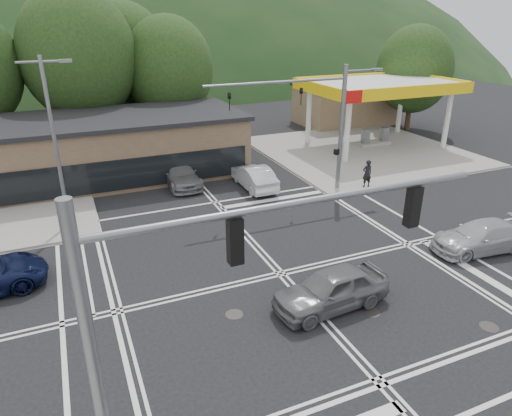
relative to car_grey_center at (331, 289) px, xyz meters
name	(u,v)px	position (x,y,z in m)	size (l,w,h in m)	color
ground	(281,274)	(-0.71, 3.01, -0.82)	(120.00, 120.00, 0.00)	black
sidewalk_ne	(362,151)	(14.29, 18.01, -0.74)	(16.00, 16.00, 0.15)	gray
gas_station_canopy	(380,88)	(16.28, 19.00, 4.22)	(12.32, 8.34, 5.75)	silver
convenience_store	(347,105)	(19.29, 28.01, 1.08)	(10.00, 6.00, 3.80)	#846B4F
commercial_row	(67,153)	(-8.71, 20.01, 1.18)	(24.00, 8.00, 4.00)	brown
hill_north	(94,69)	(-0.71, 93.01, -0.82)	(252.00, 126.00, 140.00)	#193718
tree_n_b	(78,55)	(-6.71, 27.01, 6.97)	(9.00, 9.00, 12.98)	#382619
tree_n_c	(168,69)	(0.29, 27.01, 5.67)	(7.60, 7.60, 10.87)	#382619
tree_n_e	(124,58)	(-2.71, 31.01, 6.32)	(8.40, 8.40, 11.98)	#382619
tree_ne	(414,69)	(23.29, 23.01, 5.02)	(7.20, 7.20, 9.99)	#382619
streetlight_nw	(55,137)	(-9.15, 12.01, 4.23)	(2.50, 0.25, 9.00)	slate
signal_mast_ne	(325,115)	(6.23, 11.21, 4.25)	(11.65, 0.30, 8.00)	slate
signal_mast_sw	(182,316)	(-7.10, -5.19, 4.30)	(9.14, 0.28, 8.00)	slate
car_grey_center	(331,289)	(0.00, 0.00, 0.00)	(1.94, 4.81, 1.64)	slate
car_silver_east	(481,237)	(9.32, 1.16, -0.09)	(2.04, 5.03, 1.46)	#A7A9AE
car_queue_a	(254,177)	(2.51, 13.66, -0.04)	(1.66, 4.76, 1.57)	silver
car_queue_b	(214,142)	(2.78, 23.00, -0.02)	(1.89, 4.71, 1.60)	white
car_northbound	(180,174)	(-1.90, 16.24, -0.07)	(2.11, 5.19, 1.50)	slate
pedestrian	(367,174)	(9.29, 10.51, 0.25)	(0.67, 0.44, 1.84)	black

